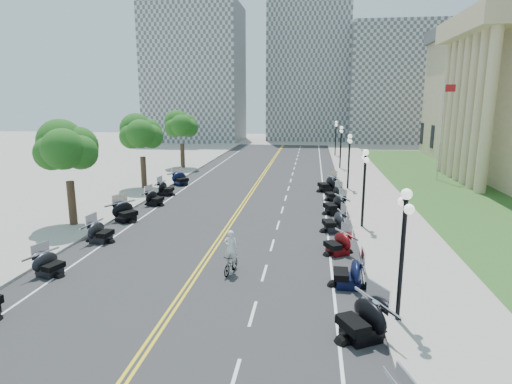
{
  "coord_description": "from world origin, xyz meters",
  "views": [
    {
      "loc": [
        5.31,
        -23.02,
        8.11
      ],
      "look_at": [
        1.62,
        4.92,
        2.0
      ],
      "focal_mm": 30.0,
      "sensor_mm": 36.0,
      "label": 1
    }
  ],
  "objects_px": {
    "motorcycle_n_3": "(362,318)",
    "bicycle": "(231,264)",
    "flagpole": "(441,131)",
    "cyclist_rider": "(231,236)"
  },
  "relations": [
    {
      "from": "motorcycle_n_3",
      "to": "flagpole",
      "type": "bearing_deg",
      "value": 131.65
    },
    {
      "from": "motorcycle_n_3",
      "to": "cyclist_rider",
      "type": "height_order",
      "value": "cyclist_rider"
    },
    {
      "from": "flagpole",
      "to": "motorcycle_n_3",
      "type": "height_order",
      "value": "flagpole"
    },
    {
      "from": "motorcycle_n_3",
      "to": "bicycle",
      "type": "distance_m",
      "value": 7.46
    },
    {
      "from": "flagpole",
      "to": "bicycle",
      "type": "distance_m",
      "value": 31.27
    },
    {
      "from": "bicycle",
      "to": "cyclist_rider",
      "type": "height_order",
      "value": "cyclist_rider"
    },
    {
      "from": "bicycle",
      "to": "flagpole",
      "type": "bearing_deg",
      "value": 70.13
    },
    {
      "from": "bicycle",
      "to": "cyclist_rider",
      "type": "distance_m",
      "value": 1.37
    },
    {
      "from": "cyclist_rider",
      "to": "bicycle",
      "type": "bearing_deg",
      "value": -0.0
    },
    {
      "from": "bicycle",
      "to": "cyclist_rider",
      "type": "relative_size",
      "value": 0.88
    }
  ]
}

